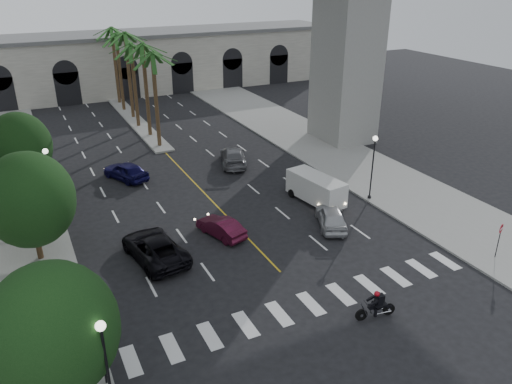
% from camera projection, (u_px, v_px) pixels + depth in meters
% --- Properties ---
extents(ground, '(140.00, 140.00, 0.00)m').
position_uv_depth(ground, '(297.00, 289.00, 28.83)').
color(ground, black).
rests_on(ground, ground).
extents(sidewalk_left, '(8.00, 100.00, 0.15)m').
position_uv_depth(sidewalk_left, '(4.00, 231.00, 35.03)').
color(sidewalk_left, gray).
rests_on(sidewalk_left, ground).
extents(sidewalk_right, '(8.00, 100.00, 0.15)m').
position_uv_depth(sidewalk_right, '(353.00, 164.00, 47.11)').
color(sidewalk_right, gray).
rests_on(sidewalk_right, ground).
extents(median, '(2.00, 24.00, 0.20)m').
position_uv_depth(median, '(136.00, 122.00, 59.87)').
color(median, gray).
rests_on(median, ground).
extents(pier_building, '(71.00, 10.50, 8.50)m').
position_uv_depth(pier_building, '(105.00, 64.00, 72.06)').
color(pier_building, silver).
rests_on(pier_building, ground).
extents(palm_a, '(3.20, 3.20, 10.30)m').
position_uv_depth(palm_a, '(152.00, 57.00, 48.00)').
color(palm_a, '#47331E').
rests_on(palm_a, ground).
extents(palm_b, '(3.20, 3.20, 10.60)m').
position_uv_depth(palm_b, '(143.00, 49.00, 51.19)').
color(palm_b, '#47331E').
rests_on(palm_b, ground).
extents(palm_c, '(3.20, 3.20, 10.10)m').
position_uv_depth(palm_c, '(131.00, 48.00, 54.53)').
color(palm_c, '#47331E').
rests_on(palm_c, ground).
extents(palm_d, '(3.20, 3.20, 10.90)m').
position_uv_depth(palm_d, '(125.00, 37.00, 57.65)').
color(palm_d, '#47331E').
rests_on(palm_d, ground).
extents(palm_e, '(3.20, 3.20, 10.40)m').
position_uv_depth(palm_e, '(116.00, 37.00, 61.00)').
color(palm_e, '#47331E').
rests_on(palm_e, ground).
extents(palm_f, '(3.20, 3.20, 10.70)m').
position_uv_depth(palm_f, '(112.00, 32.00, 64.28)').
color(palm_f, '#47331E').
rests_on(palm_f, ground).
extents(street_tree_near, '(5.20, 5.20, 6.89)m').
position_uv_depth(street_tree_near, '(53.00, 331.00, 19.49)').
color(street_tree_near, '#382616').
rests_on(street_tree_near, ground).
extents(street_tree_mid, '(5.44, 5.44, 7.21)m').
position_uv_depth(street_tree_mid, '(29.00, 200.00, 30.05)').
color(street_tree_mid, '#382616').
rests_on(street_tree_mid, ground).
extents(street_tree_far, '(5.04, 5.04, 6.68)m').
position_uv_depth(street_tree_far, '(20.00, 146.00, 39.99)').
color(street_tree_far, '#382616').
rests_on(street_tree_far, ground).
extents(lamp_post_left_near, '(0.40, 0.40, 5.35)m').
position_uv_depth(lamp_post_left_near, '(107.00, 367.00, 18.83)').
color(lamp_post_left_near, black).
rests_on(lamp_post_left_near, ground).
extents(lamp_post_left_far, '(0.40, 0.40, 5.35)m').
position_uv_depth(lamp_post_left_far, '(50.00, 176.00, 36.01)').
color(lamp_post_left_far, black).
rests_on(lamp_post_left_far, ground).
extents(lamp_post_right, '(0.40, 0.40, 5.35)m').
position_uv_depth(lamp_post_right, '(373.00, 162.00, 38.64)').
color(lamp_post_right, black).
rests_on(lamp_post_right, ground).
extents(traffic_signal_near, '(0.25, 0.18, 3.65)m').
position_uv_depth(traffic_signal_near, '(100.00, 340.00, 21.21)').
color(traffic_signal_near, black).
rests_on(traffic_signal_near, ground).
extents(traffic_signal_far, '(0.25, 0.18, 3.65)m').
position_uv_depth(traffic_signal_far, '(85.00, 291.00, 24.48)').
color(traffic_signal_far, black).
rests_on(traffic_signal_far, ground).
extents(motorcycle_rider, '(2.30, 0.66, 1.67)m').
position_uv_depth(motorcycle_rider, '(377.00, 305.00, 26.24)').
color(motorcycle_rider, black).
rests_on(motorcycle_rider, ground).
extents(car_a, '(3.45, 4.78, 1.51)m').
position_uv_depth(car_a, '(331.00, 217.00, 35.57)').
color(car_a, '#B4B5B9').
rests_on(car_a, ground).
extents(car_b, '(2.52, 4.25, 1.32)m').
position_uv_depth(car_b, '(221.00, 227.00, 34.35)').
color(car_b, '#4D0F26').
rests_on(car_b, ground).
extents(car_c, '(3.56, 6.23, 1.64)m').
position_uv_depth(car_c, '(154.00, 247.00, 31.55)').
color(car_c, black).
rests_on(car_c, ground).
extents(car_d, '(3.92, 5.93, 1.60)m').
position_uv_depth(car_d, '(233.00, 156.00, 46.84)').
color(car_d, slate).
rests_on(car_d, ground).
extents(car_e, '(3.64, 5.01, 1.59)m').
position_uv_depth(car_e, '(126.00, 171.00, 43.51)').
color(car_e, '#110F47').
rests_on(car_e, ground).
extents(cargo_van, '(2.72, 5.42, 2.21)m').
position_uv_depth(cargo_van, '(316.00, 188.00, 39.01)').
color(cargo_van, silver).
rests_on(cargo_van, ground).
extents(pedestrian_b, '(0.80, 0.63, 1.62)m').
position_uv_depth(pedestrian_b, '(5.00, 298.00, 26.49)').
color(pedestrian_b, black).
rests_on(pedestrian_b, sidewalk_left).
extents(do_not_enter_sign, '(0.58, 0.25, 2.51)m').
position_uv_depth(do_not_enter_sign, '(500.00, 234.00, 31.09)').
color(do_not_enter_sign, black).
rests_on(do_not_enter_sign, ground).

